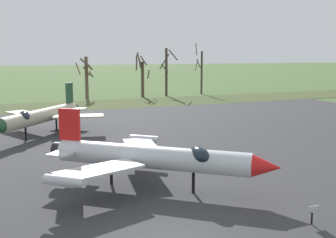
# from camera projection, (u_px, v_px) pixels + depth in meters

# --- Properties ---
(asphalt_apron) EXTENTS (85.18, 50.15, 0.05)m
(asphalt_apron) POSITION_uv_depth(u_px,v_px,m) (91.00, 158.00, 29.33)
(asphalt_apron) COLOR #333335
(asphalt_apron) RESTS_ON ground
(grass_verge_strip) EXTENTS (145.18, 12.00, 0.06)m
(grass_verge_strip) POSITION_uv_depth(u_px,v_px,m) (45.00, 107.00, 57.66)
(grass_verge_strip) COLOR #3C4825
(grass_verge_strip) RESTS_ON ground
(jet_fighter_front_left) EXTENTS (11.58, 11.10, 4.31)m
(jet_fighter_front_left) POSITION_uv_depth(u_px,v_px,m) (153.00, 157.00, 22.20)
(jet_fighter_front_left) COLOR silver
(jet_fighter_front_left) RESTS_ON ground
(info_placard_front_left) EXTENTS (0.52, 0.24, 0.95)m
(info_placard_front_left) POSITION_uv_depth(u_px,v_px,m) (312.00, 213.00, 17.62)
(info_placard_front_left) COLOR black
(info_placard_front_left) RESTS_ON ground
(jet_fighter_rear_left) EXTENTS (10.56, 11.32, 4.57)m
(jet_fighter_rear_left) POSITION_uv_depth(u_px,v_px,m) (40.00, 116.00, 36.96)
(jet_fighter_rear_left) COLOR #B7B293
(jet_fighter_rear_left) RESTS_ON ground
(bare_tree_left_of_center) EXTENTS (2.87, 2.96, 7.14)m
(bare_tree_left_of_center) POSITION_uv_depth(u_px,v_px,m) (86.00, 75.00, 68.53)
(bare_tree_left_of_center) COLOR brown
(bare_tree_left_of_center) RESTS_ON ground
(bare_tree_center) EXTENTS (2.85, 2.80, 7.90)m
(bare_tree_center) POSITION_uv_depth(u_px,v_px,m) (142.00, 75.00, 71.38)
(bare_tree_center) COLOR brown
(bare_tree_center) RESTS_ON ground
(bare_tree_right_of_center) EXTENTS (3.17, 3.14, 8.63)m
(bare_tree_right_of_center) POSITION_uv_depth(u_px,v_px,m) (167.00, 70.00, 73.15)
(bare_tree_right_of_center) COLOR #42382D
(bare_tree_right_of_center) RESTS_ON ground
(bare_tree_far_right) EXTENTS (1.67, 2.29, 9.61)m
(bare_tree_far_right) POSITION_uv_depth(u_px,v_px,m) (201.00, 71.00, 76.86)
(bare_tree_far_right) COLOR #42382D
(bare_tree_far_right) RESTS_ON ground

